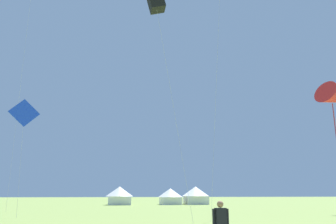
{
  "coord_description": "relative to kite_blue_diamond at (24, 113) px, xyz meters",
  "views": [
    {
      "loc": [
        -7.09,
        -4.71,
        1.96
      ],
      "look_at": [
        0.0,
        32.0,
        10.88
      ],
      "focal_mm": 36.66,
      "sensor_mm": 36.0,
      "label": 1
    }
  ],
  "objects": [
    {
      "name": "kite_red_delta",
      "position": [
        33.69,
        2.36,
        3.99
      ],
      "size": [
        4.28,
        4.34,
        14.97
      ],
      "color": "red",
      "rests_on": "ground"
    },
    {
      "name": "festival_tent_right",
      "position": [
        10.58,
        31.44,
        -7.35
      ],
      "size": [
        4.93,
        4.93,
        3.21
      ],
      "color": "white",
      "rests_on": "ground"
    },
    {
      "name": "kite_blue_diamond",
      "position": [
        0.0,
        0.0,
        0.0
      ],
      "size": [
        2.61,
        1.39,
        10.52
      ],
      "color": "blue",
      "rests_on": "ground"
    },
    {
      "name": "festival_tent_center",
      "position": [
        24.75,
        31.44,
        -7.32
      ],
      "size": [
        5.03,
        5.03,
        3.27
      ],
      "color": "white",
      "rests_on": "ground"
    },
    {
      "name": "festival_tent_left",
      "position": [
        19.92,
        31.44,
        -7.51
      ],
      "size": [
        4.49,
        4.49,
        2.92
      ],
      "color": "white",
      "rests_on": "ground"
    }
  ]
}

